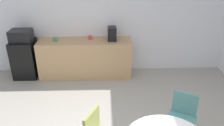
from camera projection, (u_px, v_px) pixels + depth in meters
The scene contains 8 objects.
wall_back at pixel (106, 20), 5.51m from camera, with size 6.00×0.10×2.60m, color silver.
counter_block at pixel (85, 58), 5.55m from camera, with size 2.18×0.60×0.90m, color tan.
mini_fridge at pixel (25, 59), 5.51m from camera, with size 0.54×0.54×0.91m, color black.
microwave at pixel (21, 36), 5.25m from camera, with size 0.48×0.38×0.26m, color black.
chair_teal at pixel (183, 113), 3.55m from camera, with size 0.57×0.57×0.83m.
mug_white at pixel (90, 37), 5.42m from camera, with size 0.13×0.08×0.09m.
mug_green at pixel (55, 39), 5.28m from camera, with size 0.13×0.08×0.09m.
coffee_maker at pixel (112, 34), 5.30m from camera, with size 0.20×0.24×0.32m, color black.
Camera 1 is at (-0.02, -2.42, 2.75)m, focal length 37.00 mm.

